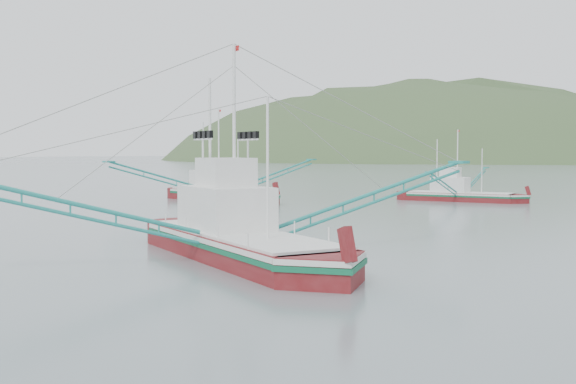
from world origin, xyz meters
The scene contains 5 objects.
ground centered at (0.00, 0.00, 0.00)m, with size 1200.00×1200.00×0.00m, color slate.
main_boat centered at (2.00, -0.90, 2.52)m, with size 17.22×29.05×12.33m.
bg_boat_left centered at (-29.29, 30.91, 1.94)m, with size 16.03×27.87×11.39m.
bg_boat_far centered at (-7.68, 47.67, 1.40)m, with size 12.39×21.72×8.84m.
headland_left centered at (-180.00, 360.00, 0.00)m, with size 448.00×308.00×210.00m, color #364D28.
Camera 1 is at (27.64, -29.34, 5.76)m, focal length 45.00 mm.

